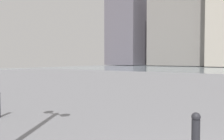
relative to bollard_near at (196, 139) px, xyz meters
The scene contains 3 objects.
building_annex 68.07m from the bollard_near, 70.73° to the right, with size 16.11×11.25×22.91m.
building_highrise 78.29m from the bollard_near, 58.61° to the right, with size 10.34×14.62×42.34m.
bollard_near is the anchor object (origin of this frame).
Camera 1 is at (0.36, 2.63, 1.57)m, focal length 39.11 mm.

